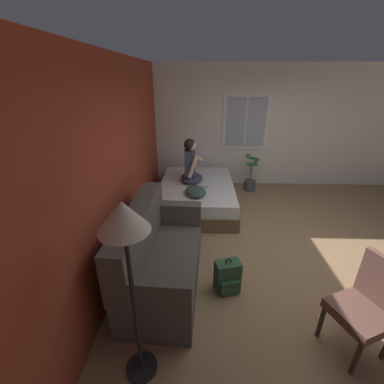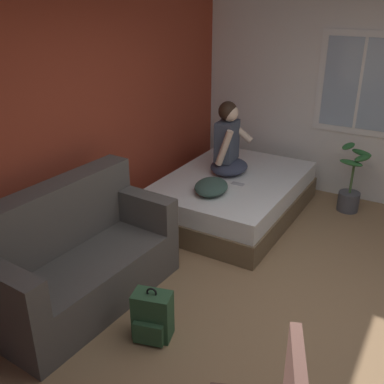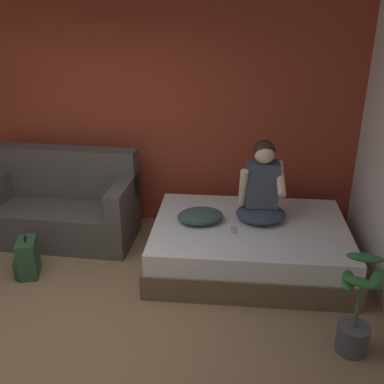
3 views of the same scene
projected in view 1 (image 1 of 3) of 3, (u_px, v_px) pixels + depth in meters
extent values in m
plane|color=#93704C|center=(295.00, 257.00, 3.78)|extent=(40.00, 40.00, 0.00)
cube|color=#993823|center=(113.00, 168.00, 3.30)|extent=(10.71, 0.16, 2.70)
cube|color=silver|center=(262.00, 128.00, 5.89)|extent=(0.16, 6.30, 2.70)
cube|color=white|center=(246.00, 122.00, 5.77)|extent=(0.02, 1.04, 1.24)
cube|color=#9EB2C6|center=(246.00, 122.00, 5.75)|extent=(0.01, 0.88, 1.08)
cube|color=white|center=(246.00, 122.00, 5.75)|extent=(0.01, 0.04, 1.08)
cube|color=brown|center=(197.00, 199.00, 5.24)|extent=(2.07, 1.48, 0.26)
cube|color=white|center=(197.00, 189.00, 5.14)|extent=(2.01, 1.43, 0.22)
cube|color=#514C47|center=(166.00, 269.00, 3.22)|extent=(1.74, 0.88, 0.44)
cube|color=#514C47|center=(139.00, 233.00, 3.03)|extent=(1.71, 0.32, 0.60)
cube|color=#514C47|center=(150.00, 292.00, 2.38)|extent=(0.22, 0.81, 0.32)
cube|color=#514C47|center=(174.00, 213.00, 3.76)|extent=(0.22, 0.81, 0.32)
cylinder|color=#382D23|center=(321.00, 321.00, 2.55)|extent=(0.04, 0.04, 0.40)
cylinder|color=#382D23|center=(356.00, 358.00, 2.22)|extent=(0.04, 0.04, 0.40)
cylinder|color=#382D23|center=(350.00, 310.00, 2.68)|extent=(0.04, 0.04, 0.40)
cube|color=brown|center=(360.00, 313.00, 2.34)|extent=(0.60, 0.60, 0.10)
ellipsoid|color=#383D51|center=(192.00, 178.00, 5.16)|extent=(0.55, 0.48, 0.16)
cube|color=#3F4756|center=(190.00, 163.00, 5.03)|extent=(0.34, 0.22, 0.48)
cylinder|color=beige|center=(193.00, 167.00, 4.86)|extent=(0.10, 0.22, 0.44)
cylinder|color=beige|center=(193.00, 155.00, 5.15)|extent=(0.11, 0.38, 0.29)
sphere|color=beige|center=(191.00, 145.00, 4.89)|extent=(0.21, 0.21, 0.21)
ellipsoid|color=black|center=(190.00, 145.00, 4.88)|extent=(0.24, 0.24, 0.23)
cube|color=#2D5133|center=(227.00, 276.00, 3.14)|extent=(0.25, 0.34, 0.40)
cube|color=#2D5133|center=(230.00, 288.00, 3.07)|extent=(0.11, 0.24, 0.18)
torus|color=black|center=(228.00, 262.00, 3.05)|extent=(0.04, 0.09, 0.09)
ellipsoid|color=#385147|center=(196.00, 191.00, 4.59)|extent=(0.55, 0.47, 0.14)
cube|color=#B7B7BC|center=(204.00, 187.00, 4.94)|extent=(0.07, 0.15, 0.01)
cylinder|color=black|center=(142.00, 367.00, 2.33)|extent=(0.28, 0.28, 0.03)
cylinder|color=black|center=(135.00, 308.00, 2.03)|extent=(0.04, 0.04, 1.45)
cone|color=beige|center=(123.00, 216.00, 1.68)|extent=(0.36, 0.36, 0.22)
cylinder|color=#4C4C51|center=(250.00, 185.00, 5.95)|extent=(0.26, 0.26, 0.24)
cylinder|color=#426033|center=(251.00, 173.00, 5.83)|extent=(0.03, 0.03, 0.36)
ellipsoid|color=#2D6B33|center=(252.00, 164.00, 5.64)|extent=(0.15, 0.29, 0.06)
ellipsoid|color=#2D6B33|center=(254.00, 158.00, 5.77)|extent=(0.22, 0.29, 0.06)
ellipsoid|color=#2D6B33|center=(248.00, 156.00, 5.68)|extent=(0.29, 0.15, 0.06)
ellipsoid|color=#2D6B33|center=(257.00, 161.00, 5.66)|extent=(0.30, 0.21, 0.06)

